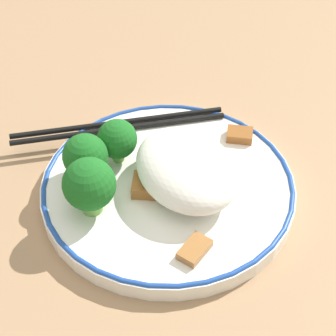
% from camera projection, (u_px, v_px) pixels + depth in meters
% --- Properties ---
extents(ground_plane, '(3.00, 3.00, 0.00)m').
position_uv_depth(ground_plane, '(168.00, 194.00, 0.57)').
color(ground_plane, '#9E7A56').
extents(plate, '(0.25, 0.25, 0.02)m').
position_uv_depth(plate, '(168.00, 187.00, 0.56)').
color(plate, white).
rests_on(plate, ground_plane).
extents(rice_mound, '(0.12, 0.09, 0.05)m').
position_uv_depth(rice_mound, '(186.00, 169.00, 0.54)').
color(rice_mound, white).
rests_on(rice_mound, plate).
extents(broccoli_back_left, '(0.04, 0.04, 0.05)m').
position_uv_depth(broccoli_back_left, '(117.00, 139.00, 0.56)').
color(broccoli_back_left, '#72AD4C').
rests_on(broccoli_back_left, plate).
extents(broccoli_back_center, '(0.05, 0.05, 0.05)m').
position_uv_depth(broccoli_back_center, '(85.00, 157.00, 0.55)').
color(broccoli_back_center, '#72AD4C').
rests_on(broccoli_back_center, plate).
extents(broccoli_back_right, '(0.05, 0.05, 0.06)m').
position_uv_depth(broccoli_back_right, '(88.00, 183.00, 0.51)').
color(broccoli_back_right, '#72AD4C').
rests_on(broccoli_back_right, plate).
extents(meat_near_front, '(0.03, 0.03, 0.01)m').
position_uv_depth(meat_near_front, '(240.00, 135.00, 0.60)').
color(meat_near_front, brown).
rests_on(meat_near_front, plate).
extents(meat_near_left, '(0.04, 0.04, 0.01)m').
position_uv_depth(meat_near_left, '(217.00, 167.00, 0.57)').
color(meat_near_left, '#9E6633').
rests_on(meat_near_left, plate).
extents(meat_near_right, '(0.04, 0.04, 0.01)m').
position_uv_depth(meat_near_right, '(146.00, 185.00, 0.55)').
color(meat_near_right, '#995B28').
rests_on(meat_near_right, plate).
extents(meat_near_back, '(0.03, 0.04, 0.01)m').
position_uv_depth(meat_near_back, '(195.00, 250.00, 0.49)').
color(meat_near_back, '#9E6633').
rests_on(meat_near_back, plate).
extents(chopsticks, '(0.08, 0.23, 0.01)m').
position_uv_depth(chopsticks, '(119.00, 126.00, 0.62)').
color(chopsticks, black).
rests_on(chopsticks, plate).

